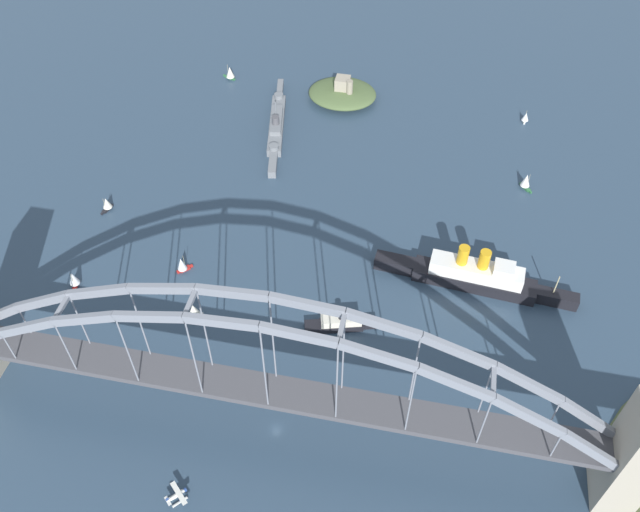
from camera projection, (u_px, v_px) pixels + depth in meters
ground_plane at (276, 429)px, 239.26m from camera, size 1400.00×1400.00×0.00m
harbor_arch_bridge at (272, 387)px, 218.24m from camera, size 289.29×17.42×70.79m
ocean_liner at (474, 276)px, 280.91m from camera, size 86.33×14.74×21.14m
naval_cruiser at (277, 124)px, 357.66m from camera, size 19.05×82.60×16.53m
harbor_ferry_steamer at (341, 323)px, 268.12m from camera, size 29.67×12.56×8.55m
fort_island_mid_harbor at (342, 93)px, 375.74m from camera, size 38.42×32.73×14.46m
seaplane_taxiing_near_bridge at (177, 496)px, 220.55m from camera, size 8.42×8.36×5.02m
small_boat_0 at (526, 117)px, 361.72m from camera, size 4.00×6.95×6.50m
small_boat_1 at (73, 279)px, 281.94m from camera, size 5.22×7.75×8.98m
small_boat_2 at (230, 72)px, 389.56m from camera, size 8.43×6.36×8.98m
small_boat_3 at (193, 311)px, 270.35m from camera, size 9.26×7.22×9.22m
small_boat_4 at (107, 203)px, 314.50m from camera, size 5.45×7.81×7.61m
small_boat_5 at (526, 181)px, 324.23m from camera, size 6.99×7.55×9.32m
small_boat_6 at (182, 264)px, 287.73m from camera, size 6.63×6.60×8.77m
channel_marker_buoy at (387, 403)px, 245.33m from camera, size 2.20×2.20×2.75m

